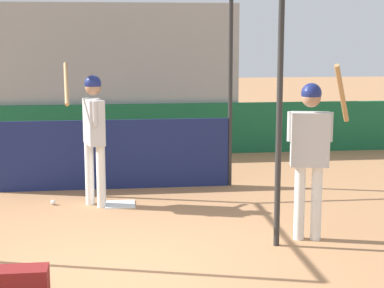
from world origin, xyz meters
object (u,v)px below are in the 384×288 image
at_px(equipment_bag, 11,282).
at_px(player_batter, 93,126).
at_px(baseball, 53,202).
at_px(player_waiting, 311,145).

bearing_deg(equipment_bag, player_batter, 77.65).
xyz_separation_m(player_batter, baseball, (-0.62, 0.11, -1.14)).
bearing_deg(equipment_bag, baseball, 88.41).
distance_m(player_waiting, equipment_bag, 3.74).
bearing_deg(equipment_bag, player_waiting, 21.89).
distance_m(equipment_bag, baseball, 3.36).
height_order(player_batter, player_waiting, player_waiting).
height_order(equipment_bag, baseball, equipment_bag).
height_order(player_batter, baseball, player_batter).
bearing_deg(baseball, player_waiting, -31.88).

